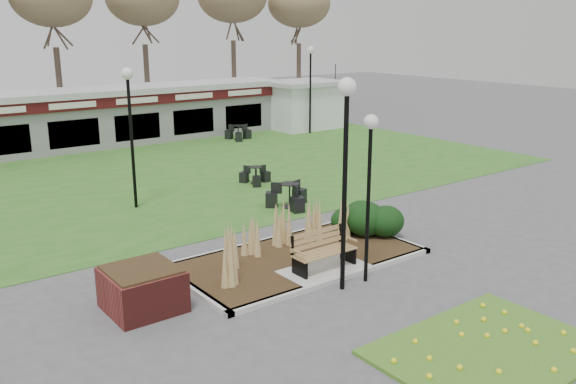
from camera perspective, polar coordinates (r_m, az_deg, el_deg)
ground at (r=15.12m, az=3.80°, el=-7.77°), size 100.00×100.00×0.00m
lawn at (r=24.99m, az=-14.47°, el=1.08°), size 34.00×16.00×0.02m
flower_bed at (r=12.35m, az=18.29°, el=-13.76°), size 4.20×3.00×0.16m
planting_bed at (r=16.73m, az=4.11°, el=-4.14°), size 6.75×3.40×1.27m
park_bench at (r=15.08m, az=3.22°, el=-5.42°), size 1.70×0.66×0.93m
brick_planter at (r=13.57m, az=-13.46°, el=-8.78°), size 1.50×1.50×0.95m
food_pavilion at (r=32.11m, az=-20.25°, el=6.35°), size 24.60×3.40×2.90m
service_hut at (r=36.68m, az=1.44°, el=8.23°), size 4.40×3.40×2.83m
lamp_post_near_left at (r=13.36m, az=5.43°, el=5.00°), size 0.40×0.40×4.86m
lamp_post_near_right at (r=13.99m, az=7.65°, el=2.80°), size 0.33×0.33×4.01m
lamp_post_mid_right at (r=20.48m, az=-14.61°, el=7.68°), size 0.39×0.39×4.65m
lamp_post_far_right at (r=34.63m, az=2.11°, el=11.29°), size 0.40×0.40×4.86m
bistro_set_b at (r=20.45m, az=0.14°, el=-0.69°), size 1.53×1.48×0.83m
bistro_set_c at (r=23.61m, az=-3.07°, el=1.32°), size 1.10×1.25×0.67m
bistro_set_d at (r=33.02m, az=-4.68°, el=5.35°), size 1.28×1.46×0.78m
patio_umbrella at (r=38.25m, az=4.41°, el=8.77°), size 2.71×2.73×2.59m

